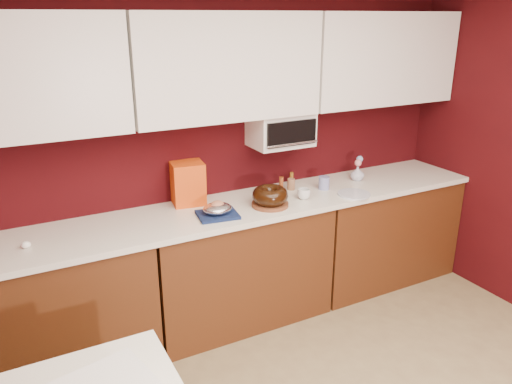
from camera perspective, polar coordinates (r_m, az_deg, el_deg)
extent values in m
cube|color=#38070A|center=(3.69, -4.43, 5.01)|extent=(4.00, 0.02, 2.50)
cube|color=#4E260F|center=(3.44, -23.08, -12.61)|extent=(1.31, 0.58, 0.86)
cube|color=#4E260F|center=(3.72, -2.16, -8.39)|extent=(1.31, 0.58, 0.86)
cube|color=#4E260F|center=(4.40, 13.70, -4.35)|extent=(1.31, 0.58, 0.86)
cube|color=silver|center=(3.53, -2.25, -1.92)|extent=(4.00, 0.62, 0.04)
cube|color=white|center=(3.13, -26.85, 11.60)|extent=(1.31, 0.33, 0.70)
cube|color=white|center=(3.43, -3.55, 14.13)|extent=(1.31, 0.33, 0.70)
cube|color=white|center=(4.16, 13.95, 14.56)|extent=(1.31, 0.33, 0.70)
cube|color=white|center=(3.73, 2.82, 7.19)|extent=(0.45, 0.30, 0.25)
cube|color=black|center=(3.60, 4.12, 6.70)|extent=(0.40, 0.02, 0.18)
cylinder|color=silver|center=(3.60, 4.22, 5.49)|extent=(0.42, 0.02, 0.02)
cylinder|color=brown|center=(3.52, 1.62, -1.43)|extent=(0.34, 0.34, 0.02)
torus|color=black|center=(3.50, 1.63, -0.39)|extent=(0.31, 0.31, 0.10)
cube|color=#13214A|center=(3.36, -4.42, -2.60)|extent=(0.29, 0.26, 0.02)
ellipsoid|color=silver|center=(3.34, -4.44, -1.89)|extent=(0.25, 0.23, 0.07)
ellipsoid|color=tan|center=(3.33, -4.45, -1.49)|extent=(0.11, 0.10, 0.06)
cube|color=red|center=(3.56, -7.80, 1.01)|extent=(0.25, 0.23, 0.30)
cylinder|color=black|center=(3.77, 1.53, 0.10)|extent=(0.26, 0.26, 0.04)
imported|color=silver|center=(3.66, 5.49, -0.12)|extent=(0.12, 0.12, 0.09)
cylinder|color=navy|center=(3.89, 7.78, 1.04)|extent=(0.09, 0.09, 0.10)
imported|color=#B2B4CA|center=(4.14, 11.52, 2.20)|extent=(0.09, 0.09, 0.13)
sphere|color=pink|center=(4.12, 11.60, 3.30)|extent=(0.06, 0.06, 0.06)
sphere|color=#819FCF|center=(4.14, 11.77, 3.71)|extent=(0.05, 0.05, 0.05)
cylinder|color=silver|center=(3.81, 11.13, -0.23)|extent=(0.26, 0.26, 0.01)
cylinder|color=brown|center=(3.86, 2.90, 1.03)|extent=(0.04, 0.04, 0.10)
cylinder|color=#926342|center=(3.85, 4.04, 0.89)|extent=(0.06, 0.06, 0.09)
ellipsoid|color=white|center=(3.19, -24.80, -5.50)|extent=(0.07, 0.06, 0.04)
cylinder|color=brown|center=(3.96, 4.07, 1.56)|extent=(0.03, 0.03, 0.10)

